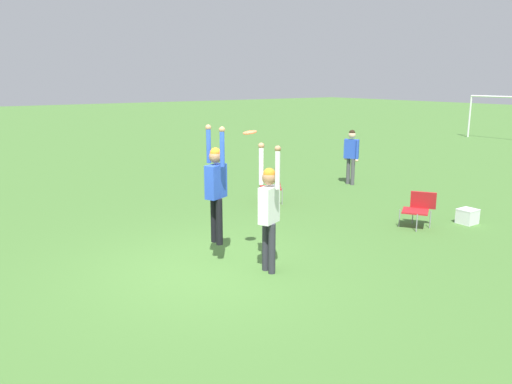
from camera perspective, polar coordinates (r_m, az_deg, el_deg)
ground_plane at (r=8.89m, az=-5.30°, el=-8.57°), size 120.00×120.00×0.00m
person_jumping at (r=8.82m, az=-4.60°, el=1.12°), size 0.57×0.46×2.12m
person_defending at (r=8.31m, az=1.50°, el=-1.54°), size 0.55×0.45×2.20m
frisbee at (r=8.48m, az=-0.71°, el=6.83°), size 0.23×0.23×0.05m
camping_chair_0 at (r=13.12m, az=2.03°, el=0.93°), size 0.71×0.78×0.91m
camping_chair_3 at (r=11.64m, az=18.08°, el=-1.65°), size 0.76×0.83×0.79m
person_spectator_far at (r=15.75m, az=10.84°, el=4.53°), size 0.58×0.39×1.71m
cooler_box at (r=12.38m, az=23.01°, el=-2.56°), size 0.37×0.41×0.34m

